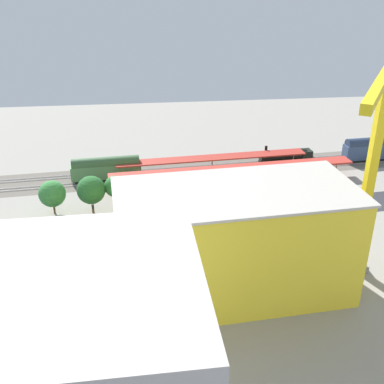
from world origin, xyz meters
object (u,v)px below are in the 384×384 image
object	(u,v)px
passenger_coach	(378,148)
street_tree_1	(115,187)
platform_canopy_near	(234,169)
tower_crane	(372,158)
platform_canopy_far	(212,158)
parked_car_2	(245,219)
box_truck_1	(268,232)
traffic_light	(94,215)
box_truck_0	(190,238)
parked_car_1	(273,218)
street_tree_2	(91,190)
locomotive	(288,157)
freight_coach_far	(106,168)
construction_building	(235,243)
street_tree_0	(52,194)
parked_car_3	(209,221)
parked_car_0	(301,215)

from	to	relation	value
passenger_coach	street_tree_1	world-z (taller)	street_tree_1
platform_canopy_near	tower_crane	bearing A→B (deg)	106.85
platform_canopy_far	parked_car_2	size ratio (longest dim) A/B	10.97
box_truck_1	traffic_light	distance (m)	33.32
platform_canopy_far	box_truck_0	xyz separation A→B (m)	(9.33, 33.80, -2.32)
parked_car_1	box_truck_0	xyz separation A→B (m)	(17.76, 7.33, 0.95)
platform_canopy_far	passenger_coach	distance (m)	45.89
parked_car_2	platform_canopy_far	bearing A→B (deg)	-84.10
platform_canopy_far	street_tree_2	distance (m)	33.64
locomotive	parked_car_1	bearing A→B (deg)	67.83
freight_coach_far	box_truck_0	size ratio (longest dim) A/B	1.81
freight_coach_far	tower_crane	bearing A→B (deg)	132.96
box_truck_0	box_truck_1	world-z (taller)	box_truck_1
parked_car_1	construction_building	xyz separation A→B (m)	(12.39, 20.87, 7.76)
traffic_light	parked_car_2	bearing A→B (deg)	-177.66
freight_coach_far	street_tree_0	distance (m)	19.34
parked_car_1	construction_building	bearing A→B (deg)	59.30
street_tree_1	parked_car_3	bearing A→B (deg)	155.13
platform_canopy_near	passenger_coach	size ratio (longest dim) A/B	3.05
passenger_coach	parked_car_1	distance (m)	48.28
parked_car_2	parked_car_3	xyz separation A→B (m)	(7.32, -0.25, -0.06)
parked_car_0	box_truck_0	world-z (taller)	box_truck_0
parked_car_1	construction_building	distance (m)	25.48
parked_car_1	parked_car_2	distance (m)	5.70
platform_canopy_near	platform_canopy_far	bearing A→B (deg)	-58.07
locomotive	construction_building	size ratio (longest dim) A/B	0.44
parked_car_1	box_truck_1	world-z (taller)	box_truck_1
construction_building	tower_crane	world-z (taller)	tower_crane
passenger_coach	tower_crane	world-z (taller)	tower_crane
tower_crane	street_tree_2	distance (m)	55.25
tower_crane	box_truck_0	world-z (taller)	tower_crane
locomotive	traffic_light	bearing A→B (deg)	33.45
parked_car_0	construction_building	distance (m)	29.32
platform_canopy_near	parked_car_1	bearing A→B (deg)	102.25
parked_car_3	street_tree_2	distance (m)	25.36
passenger_coach	street_tree_1	size ratio (longest dim) A/B	2.50
parked_car_3	street_tree_2	world-z (taller)	street_tree_2
parked_car_3	tower_crane	bearing A→B (deg)	135.39
passenger_coach	street_tree_2	xyz separation A→B (m)	(73.94, 22.35, 1.95)
construction_building	traffic_light	distance (m)	30.72
locomotive	tower_crane	bearing A→B (deg)	84.80
traffic_light	street_tree_0	bearing A→B (deg)	-47.70
tower_crane	street_tree_0	distance (m)	62.47
platform_canopy_far	parked_car_1	size ratio (longest dim) A/B	11.51
parked_car_1	tower_crane	size ratio (longest dim) A/B	0.12
platform_canopy_far	passenger_coach	size ratio (longest dim) A/B	2.48
platform_canopy_far	parked_car_3	size ratio (longest dim) A/B	11.38
parked_car_2	traffic_light	distance (m)	30.11
platform_canopy_far	passenger_coach	xyz separation A→B (m)	(-45.69, -4.12, -0.75)
locomotive	parked_car_0	bearing A→B (deg)	78.02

